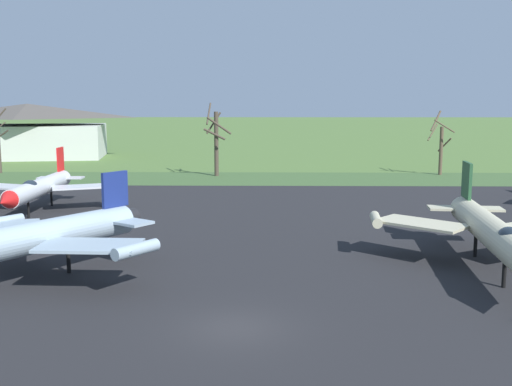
{
  "coord_description": "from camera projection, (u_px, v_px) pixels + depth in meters",
  "views": [
    {
      "loc": [
        1.23,
        -23.32,
        8.96
      ],
      "look_at": [
        0.53,
        16.76,
        2.89
      ],
      "focal_mm": 43.3,
      "sensor_mm": 36.0,
      "label": 1
    }
  ],
  "objects": [
    {
      "name": "jet_fighter_rear_left",
      "position": [
        491.0,
        231.0,
        31.92
      ],
      "size": [
        12.06,
        16.14,
        5.2
      ],
      "color": "#B7B293",
      "rests_on": "ground"
    },
    {
      "name": "bare_tree_right_of_center",
      "position": [
        440.0,
        145.0,
        73.59
      ],
      "size": [
        2.99,
        3.04,
        7.69
      ],
      "color": "brown",
      "rests_on": "ground"
    },
    {
      "name": "ground_plane",
      "position": [
        235.0,
        328.0,
        24.42
      ],
      "size": [
        600.0,
        600.0,
        0.0
      ],
      "primitive_type": "plane",
      "color": "#4C6B33"
    },
    {
      "name": "grass_verge_strip",
      "position": [
        256.0,
        179.0,
        70.47
      ],
      "size": [
        158.5,
        12.0,
        0.06
      ],
      "primitive_type": "cube",
      "color": "#3B592E",
      "rests_on": "ground"
    },
    {
      "name": "asphalt_apron",
      "position": [
        247.0,
        241.0,
        39.46
      ],
      "size": [
        98.5,
        50.74,
        0.05
      ],
      "primitive_type": "cube",
      "color": "black",
      "rests_on": "ground"
    },
    {
      "name": "jet_fighter_front_right",
      "position": [
        11.0,
        241.0,
        29.2
      ],
      "size": [
        12.52,
        14.38,
        5.04
      ],
      "color": "#8EA3B2",
      "rests_on": "ground"
    },
    {
      "name": "visitor_building",
      "position": [
        28.0,
        132.0,
        95.84
      ],
      "size": [
        25.34,
        16.68,
        8.37
      ],
      "color": "beige",
      "rests_on": "ground"
    },
    {
      "name": "bare_tree_center",
      "position": [
        216.0,
        139.0,
        72.17
      ],
      "size": [
        3.25,
        3.18,
        8.62
      ],
      "color": "#42382D",
      "rests_on": "ground"
    },
    {
      "name": "jet_fighter_rear_center",
      "position": [
        39.0,
        187.0,
        49.16
      ],
      "size": [
        11.65,
        14.47,
        4.81
      ],
      "color": "silver",
      "rests_on": "ground"
    }
  ]
}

